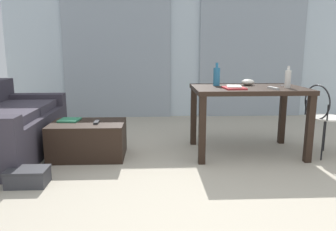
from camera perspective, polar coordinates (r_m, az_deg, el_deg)
The scene contains 16 objects.
ground_plane at distance 3.91m, azimuth 5.97°, elevation -6.32°, with size 8.64×8.64×0.00m, color #B2A893.
wall_back at distance 5.91m, azimuth 3.00°, elevation 12.51°, with size 6.28×0.10×2.61m, color silver.
curtains at distance 5.83m, azimuth 3.07°, elevation 11.25°, with size 4.29×0.03×2.35m.
couch at distance 4.15m, azimuth -27.07°, elevation -1.94°, with size 0.92×1.78×0.82m.
coffee_table at distance 3.76m, azimuth -13.92°, elevation -4.18°, with size 0.82×0.56×0.40m.
craft_table at distance 3.82m, azimuth 13.92°, elevation 3.31°, with size 1.25×0.83×0.78m.
wire_chair at distance 4.00m, azimuth 25.52°, elevation 0.56°, with size 0.40×0.43×0.82m.
bottle_near at distance 3.81m, azimuth 20.45°, elevation 6.11°, with size 0.06×0.06×0.24m.
bottle_far at distance 3.86m, azimuth 8.60°, elevation 6.89°, with size 0.08×0.08×0.27m.
bowl at distance 3.97m, azimuth 13.96°, elevation 5.74°, with size 0.15×0.15×0.07m, color beige.
book_stack at distance 3.58m, azimuth 11.60°, elevation 4.89°, with size 0.23×0.28×0.03m.
tv_remote_on_table at distance 3.64m, azimuth 18.11°, elevation 4.62°, with size 0.04×0.18×0.02m, color #B7B7B2.
scissors at distance 4.10m, azimuth 19.85°, elevation 5.08°, with size 0.12×0.09×0.00m.
tv_remote_primary at distance 3.66m, azimuth -12.52°, elevation -1.14°, with size 0.05×0.17×0.02m, color #232326.
magazine at distance 3.86m, azimuth -17.03°, elevation -0.76°, with size 0.22×0.22×0.02m, color #2D7F56.
shoebox at distance 3.19m, azimuth -23.57°, elevation -9.92°, with size 0.36×0.24×0.15m.
Camera 1 is at (-0.58, -2.28, 1.19)m, focal length 34.44 mm.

